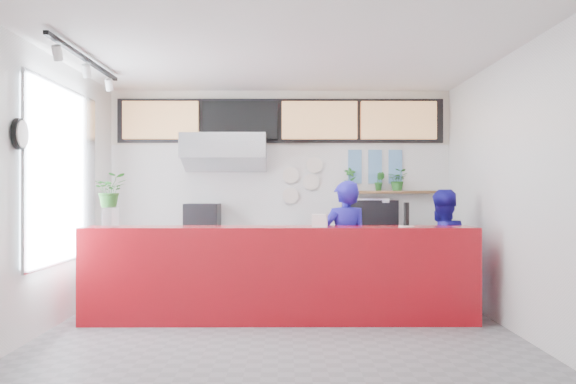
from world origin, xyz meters
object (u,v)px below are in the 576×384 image
(service_counter, at_px, (279,274))
(pepper_mill, at_px, (406,214))
(espresso_machine, at_px, (369,217))
(panini_oven, at_px, (202,219))
(staff_right, at_px, (442,251))
(staff_center, at_px, (345,247))

(service_counter, bearing_deg, pepper_mill, -1.87)
(espresso_machine, distance_m, pepper_mill, 1.86)
(panini_oven, height_order, espresso_machine, espresso_machine)
(service_counter, height_order, pepper_mill, pepper_mill)
(espresso_machine, bearing_deg, service_counter, -125.09)
(espresso_machine, bearing_deg, staff_right, -57.97)
(pepper_mill, bearing_deg, espresso_machine, 95.56)
(staff_center, xyz_separation_m, pepper_mill, (0.66, -0.51, 0.43))
(panini_oven, xyz_separation_m, staff_right, (3.14, -1.20, -0.35))
(espresso_machine, bearing_deg, staff_center, -109.39)
(service_counter, xyz_separation_m, staff_right, (2.02, 0.60, 0.22))
(espresso_machine, xyz_separation_m, pepper_mill, (0.18, -1.85, 0.11))
(service_counter, relative_size, panini_oven, 9.34)
(panini_oven, relative_size, espresso_machine, 0.64)
(espresso_machine, distance_m, staff_center, 1.46)
(panini_oven, xyz_separation_m, espresso_machine, (2.40, 0.00, 0.03))
(service_counter, xyz_separation_m, staff_center, (0.80, 0.46, 0.27))
(panini_oven, xyz_separation_m, pepper_mill, (2.58, -1.85, 0.13))
(staff_center, bearing_deg, service_counter, 13.14)
(service_counter, xyz_separation_m, panini_oven, (-1.12, 1.80, 0.57))
(staff_center, bearing_deg, pepper_mill, 125.16)
(panini_oven, relative_size, staff_right, 0.31)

